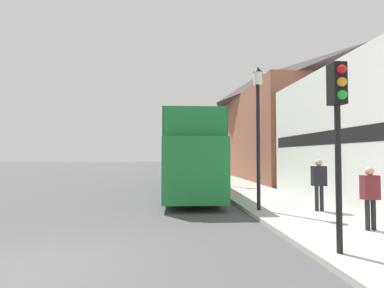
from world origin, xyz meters
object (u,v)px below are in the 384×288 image
Objects in this scene: pedestrian_nearest at (370,192)px; traffic_signal at (338,113)px; lamp_post_second at (217,132)px; tour_bus at (189,161)px; pedestrian_second at (319,180)px; lamp_post_nearest at (258,112)px; parked_car_ahead_of_bus at (186,173)px.

pedestrian_nearest is 0.43× the size of traffic_signal.
lamp_post_second is at bearing 89.98° from traffic_signal.
lamp_post_second reaches higher than traffic_signal.
tour_bus is 5.84× the size of pedestrian_second.
pedestrian_nearest is at bearing -56.94° from lamp_post_nearest.
pedestrian_second is at bearing 66.02° from traffic_signal.
tour_bus is 2.51× the size of parked_car_ahead_of_bus.
traffic_signal is at bearing -75.94° from tour_bus.
pedestrian_nearest is at bearing -62.65° from tour_bus.
lamp_post_nearest is (-2.07, 0.36, 2.43)m from pedestrian_second.
parked_car_ahead_of_bus is at bearing 104.37° from pedestrian_second.
lamp_post_second is at bearing 98.85° from pedestrian_nearest.
lamp_post_second reaches higher than pedestrian_nearest.
parked_car_ahead_of_bus is 5.82m from lamp_post_second.
traffic_signal is at bearing -138.21° from pedestrian_nearest.
parked_car_ahead_of_bus is at bearing 96.36° from lamp_post_nearest.
pedestrian_second reaches higher than pedestrian_nearest.
tour_bus is 2.05× the size of lamp_post_nearest.
lamp_post_nearest is at bearing -81.56° from parked_car_ahead_of_bus.
pedestrian_nearest is at bearing -81.15° from lamp_post_second.
traffic_signal reaches higher than tour_bus.
parked_car_ahead_of_bus is 14.49m from pedestrian_second.
tour_bus reaches higher than pedestrian_second.
lamp_post_second reaches higher than pedestrian_second.
pedestrian_second is 3.22m from lamp_post_nearest.
pedestrian_second is 9.84m from lamp_post_second.
tour_bus is at bearing 114.93° from pedestrian_nearest.
pedestrian_second is at bearing -52.92° from tour_bus.
pedestrian_second is 0.35× the size of lamp_post_second.
parked_car_ahead_of_bus is 2.57× the size of pedestrian_nearest.
pedestrian_second reaches higher than parked_car_ahead_of_bus.
lamp_post_second is at bearing -68.59° from parked_car_ahead_of_bus.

